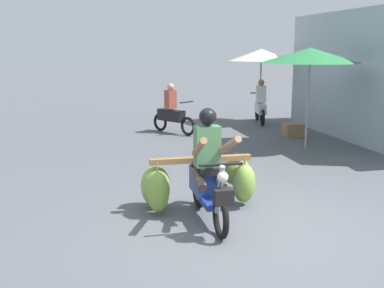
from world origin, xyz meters
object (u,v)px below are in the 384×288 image
(motorbike_distant_ahead_left, at_px, (260,106))
(market_umbrella_further_along, at_px, (310,55))
(motorbike_main_loaded, at_px, (204,179))
(market_umbrella_near_shop, at_px, (261,55))
(produce_crate, at_px, (294,130))
(motorbike_distant_ahead_right, at_px, (172,113))

(motorbike_distant_ahead_left, xyz_separation_m, market_umbrella_further_along, (-0.31, -3.75, 1.63))
(motorbike_main_loaded, relative_size, market_umbrella_near_shop, 0.80)
(motorbike_distant_ahead_left, relative_size, market_umbrella_near_shop, 0.68)
(market_umbrella_near_shop, distance_m, market_umbrella_further_along, 3.75)
(market_umbrella_near_shop, bearing_deg, motorbike_main_loaded, -116.78)
(motorbike_main_loaded, xyz_separation_m, market_umbrella_near_shop, (3.79, 7.50, 1.65))
(market_umbrella_near_shop, height_order, market_umbrella_further_along, market_umbrella_further_along)
(motorbike_distant_ahead_left, height_order, produce_crate, motorbike_distant_ahead_left)
(motorbike_distant_ahead_left, xyz_separation_m, produce_crate, (0.08, -2.30, -0.39))
(motorbike_main_loaded, height_order, market_umbrella_near_shop, market_umbrella_near_shop)
(motorbike_distant_ahead_right, bearing_deg, market_umbrella_near_shop, 17.92)
(motorbike_main_loaded, distance_m, motorbike_distant_ahead_left, 8.43)
(motorbike_main_loaded, bearing_deg, market_umbrella_near_shop, 63.22)
(motorbike_main_loaded, distance_m, motorbike_distant_ahead_right, 6.57)
(motorbike_distant_ahead_right, height_order, market_umbrella_further_along, market_umbrella_further_along)
(motorbike_distant_ahead_left, relative_size, motorbike_distant_ahead_right, 1.14)
(motorbike_distant_ahead_right, xyz_separation_m, market_umbrella_further_along, (2.74, -2.76, 1.63))
(motorbike_distant_ahead_left, distance_m, market_umbrella_near_shop, 1.58)
(market_umbrella_near_shop, bearing_deg, motorbike_distant_ahead_left, 32.73)
(motorbike_main_loaded, relative_size, produce_crate, 3.35)
(motorbike_distant_ahead_right, distance_m, market_umbrella_further_along, 4.22)
(market_umbrella_near_shop, relative_size, market_umbrella_further_along, 0.98)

